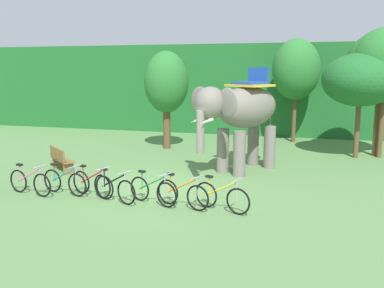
% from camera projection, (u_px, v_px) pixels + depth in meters
% --- Properties ---
extents(ground_plane, '(80.00, 80.00, 0.00)m').
position_uv_depth(ground_plane, '(159.00, 189.00, 13.19)').
color(ground_plane, '#567F47').
extents(foliage_hedge, '(36.00, 6.00, 5.12)m').
position_uv_depth(foliage_hedge, '(237.00, 88.00, 26.48)').
color(foliage_hedge, '#1E6028').
rests_on(foliage_hedge, ground).
extents(tree_center_left, '(2.05, 2.05, 4.55)m').
position_uv_depth(tree_center_left, '(166.00, 83.00, 19.43)').
color(tree_center_left, brown).
rests_on(tree_center_left, ground).
extents(tree_center_right, '(2.39, 2.39, 5.23)m').
position_uv_depth(tree_center_right, '(296.00, 70.00, 21.07)').
color(tree_center_right, brown).
rests_on(tree_center_right, ground).
extents(tree_far_right, '(3.12, 3.12, 4.38)m').
position_uv_depth(tree_far_right, '(361.00, 80.00, 17.28)').
color(tree_far_right, brown).
rests_on(tree_far_right, ground).
extents(tree_left, '(2.82, 2.82, 5.29)m').
position_uv_depth(tree_left, '(381.00, 62.00, 17.56)').
color(tree_left, brown).
rests_on(tree_left, ground).
extents(elephant, '(3.19, 4.07, 3.78)m').
position_uv_depth(elephant, '(242.00, 112.00, 15.05)').
color(elephant, slate).
rests_on(elephant, ground).
extents(bike_pink, '(1.68, 0.56, 0.92)m').
position_uv_depth(bike_pink, '(30.00, 182.00, 12.53)').
color(bike_pink, black).
rests_on(bike_pink, ground).
extents(bike_teal, '(1.68, 0.57, 0.92)m').
position_uv_depth(bike_teal, '(64.00, 182.00, 12.56)').
color(bike_teal, black).
rests_on(bike_teal, ground).
extents(bike_red, '(1.63, 0.71, 0.92)m').
position_uv_depth(bike_red, '(93.00, 184.00, 12.34)').
color(bike_red, black).
rests_on(bike_red, ground).
extents(bike_black, '(1.60, 0.76, 0.92)m').
position_uv_depth(bike_black, '(114.00, 188.00, 11.88)').
color(bike_black, black).
rests_on(bike_black, ground).
extents(bike_green, '(1.61, 0.74, 0.92)m').
position_uv_depth(bike_green, '(153.00, 191.00, 11.65)').
color(bike_green, black).
rests_on(bike_green, ground).
extents(bike_orange, '(1.63, 0.71, 0.92)m').
position_uv_depth(bike_orange, '(182.00, 194.00, 11.35)').
color(bike_orange, black).
rests_on(bike_orange, ground).
extents(bike_yellow, '(1.62, 0.74, 0.92)m').
position_uv_depth(bike_yellow, '(221.00, 197.00, 11.08)').
color(bike_yellow, black).
rests_on(bike_yellow, ground).
extents(wooden_bench, '(1.42, 1.27, 0.89)m').
position_uv_depth(wooden_bench, '(61.00, 159.00, 15.33)').
color(wooden_bench, brown).
rests_on(wooden_bench, ground).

